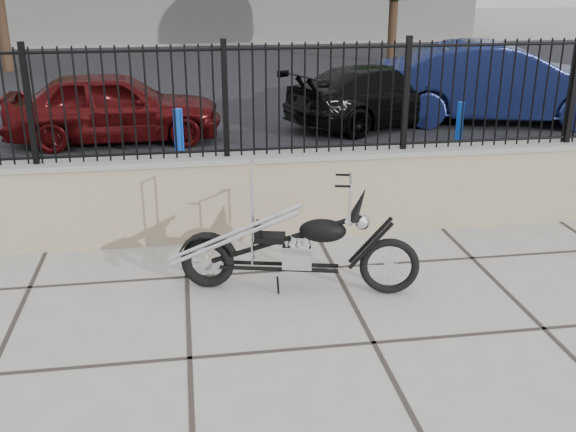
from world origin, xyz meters
The scene contains 10 objects.
ground_plane centered at (0.00, 0.00, 0.00)m, with size 90.00×90.00×0.00m, color #99968E.
parking_lot centered at (0.00, 12.50, 0.00)m, with size 30.00×30.00×0.00m, color black.
retaining_wall centered at (0.00, 2.50, 0.48)m, with size 14.00×0.36×0.96m, color gray.
iron_fence centered at (0.00, 2.50, 1.56)m, with size 14.00×0.08×1.20m, color black.
chopper_motorcycle centered at (-0.50, 1.06, 0.64)m, with size 2.15×0.38×1.29m, color black, non-canonical shape.
car_red centered at (-2.63, 7.30, 0.62)m, with size 1.48×3.67×1.25m, color #41090A.
car_black centered at (2.38, 7.91, 0.58)m, with size 1.62×3.99×1.16m, color black.
car_blue centered at (4.65, 7.76, 0.77)m, with size 1.64×4.70×1.55m, color #111840.
bollard_a centered at (-1.53, 4.54, 0.55)m, with size 0.13×0.13×1.09m, color blue.
bollard_b centered at (2.82, 5.18, 0.47)m, with size 0.11×0.11×0.94m, color #0B26A5.
Camera 1 is at (-1.44, -4.65, 2.90)m, focal length 42.00 mm.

